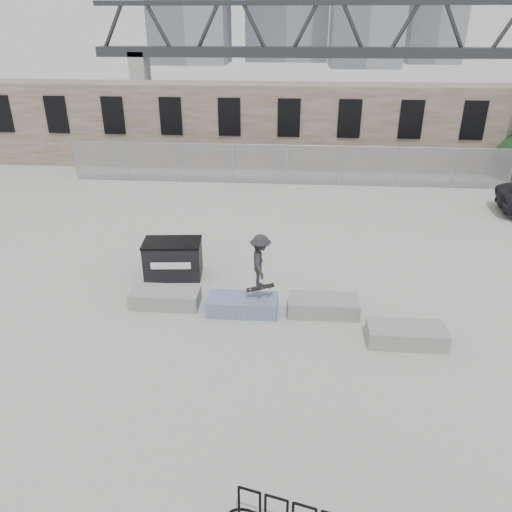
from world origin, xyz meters
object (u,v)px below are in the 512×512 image
at_px(dumpster, 173,259).
at_px(planter_center_left, 242,304).
at_px(planter_offset, 406,334).
at_px(planter_center_right, 323,305).
at_px(planter_far_left, 165,297).
at_px(skateboarder, 260,262).

bearing_deg(dumpster, planter_center_left, -45.33).
bearing_deg(planter_offset, planter_center_right, 148.21).
distance_m(planter_offset, dumpster, 7.60).
xyz_separation_m(planter_center_left, planter_offset, (4.39, -1.17, 0.00)).
relative_size(planter_far_left, planter_offset, 1.00).
bearing_deg(planter_center_right, planter_center_left, -177.00).
height_order(planter_far_left, planter_offset, same).
bearing_deg(planter_far_left, planter_offset, -11.73).
bearing_deg(planter_center_right, planter_offset, -31.79).
height_order(planter_far_left, planter_center_right, same).
relative_size(planter_far_left, planter_center_left, 1.00).
relative_size(planter_center_right, skateboarder, 1.18).
bearing_deg(planter_center_left, planter_offset, -14.91).
height_order(planter_center_left, dumpster, dumpster).
bearing_deg(dumpster, planter_far_left, -89.95).
height_order(planter_center_left, planter_offset, same).
bearing_deg(planter_center_right, dumpster, 157.75).
bearing_deg(planter_far_left, planter_center_right, -1.24).
xyz_separation_m(planter_center_right, planter_offset, (2.08, -1.29, 0.00)).
relative_size(planter_center_left, planter_center_right, 1.00).
height_order(planter_offset, skateboarder, skateboarder).
relative_size(planter_offset, dumpster, 1.03).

